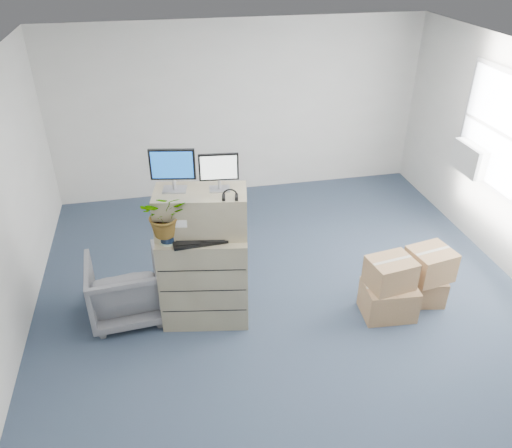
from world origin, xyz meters
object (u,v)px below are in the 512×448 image
at_px(monitor_right, 219,170).
at_px(filing_cabinet_lower, 205,276).
at_px(keyboard, 200,240).
at_px(water_bottle, 211,222).
at_px(office_chair, 125,285).
at_px(monitor_left, 173,168).
at_px(potted_plant, 166,219).

bearing_deg(monitor_right, filing_cabinet_lower, -160.47).
distance_m(keyboard, water_bottle, 0.24).
relative_size(filing_cabinet_lower, keyboard, 1.99).
relative_size(monitor_right, water_bottle, 1.56).
xyz_separation_m(water_bottle, office_chair, (-1.00, 0.20, -0.83)).
xyz_separation_m(filing_cabinet_lower, monitor_right, (0.22, 0.05, 1.27)).
bearing_deg(monitor_left, office_chair, -175.65).
relative_size(monitor_left, water_bottle, 1.76).
bearing_deg(monitor_left, filing_cabinet_lower, -18.39).
distance_m(water_bottle, office_chair, 1.32).
distance_m(potted_plant, office_chair, 1.15).
height_order(monitor_left, office_chair, monitor_left).
height_order(monitor_left, water_bottle, monitor_left).
bearing_deg(monitor_right, potted_plant, -161.66).
bearing_deg(filing_cabinet_lower, water_bottle, 11.45).
height_order(filing_cabinet_lower, monitor_right, monitor_right).
xyz_separation_m(monitor_left, keyboard, (0.20, -0.27, -0.72)).
distance_m(filing_cabinet_lower, monitor_right, 1.29).
height_order(monitor_right, potted_plant, monitor_right).
bearing_deg(keyboard, office_chair, 154.70).
distance_m(filing_cabinet_lower, monitor_left, 1.33).
xyz_separation_m(filing_cabinet_lower, office_chair, (-0.90, 0.20, -0.14)).
relative_size(keyboard, potted_plant, 0.98).
bearing_deg(monitor_left, keyboard, -43.36).
height_order(keyboard, water_bottle, water_bottle).
xyz_separation_m(monitor_left, potted_plant, (-0.12, -0.21, -0.47)).
bearing_deg(water_bottle, potted_plant, -170.26).
bearing_deg(monitor_right, water_bottle, -150.08).
height_order(water_bottle, potted_plant, potted_plant).
height_order(monitor_left, keyboard, monitor_left).
xyz_separation_m(monitor_left, office_chair, (-0.66, 0.07, -1.44)).
relative_size(water_bottle, potted_plant, 0.45).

